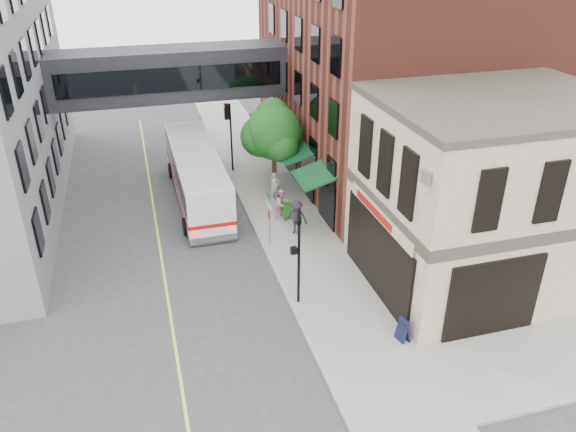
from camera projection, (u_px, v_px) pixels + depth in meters
ground at (303, 335)px, 22.44m from camera, size 120.00×120.00×0.00m
sidewalk_main at (267, 187)px, 34.82m from camera, size 4.00×60.00×0.15m
corner_building at (488, 193)px, 24.36m from camera, size 10.19×8.12×8.45m
brick_building at (388, 63)px, 34.39m from camera, size 13.76×18.00×14.00m
skyway_bridge at (170, 74)px, 34.04m from camera, size 14.00×3.18×3.00m
traffic_signal_near at (298, 245)px, 22.85m from camera, size 0.44×0.22×4.60m
traffic_signal_far at (228, 124)px, 35.44m from camera, size 0.53×0.28×4.50m
street_sign_pole at (269, 213)px, 27.61m from camera, size 0.08×0.75×3.00m
street_tree at (273, 132)px, 32.42m from camera, size 3.80×3.20×5.60m
lane_marking at (158, 233)px, 29.76m from camera, size 0.12×40.00×0.01m
bus at (197, 173)px, 32.65m from camera, size 2.77×11.25×3.02m
pedestrian_a at (275, 186)px, 32.74m from camera, size 0.70×0.56×1.66m
pedestrian_b at (282, 203)px, 30.70m from camera, size 1.02×0.93×1.69m
pedestrian_c at (296, 217)px, 29.05m from camera, size 1.40×1.27×1.89m
newspaper_box at (287, 211)px, 30.78m from camera, size 0.50×0.46×0.89m
sandwich_board at (403, 330)px, 21.74m from camera, size 0.46×0.61×0.97m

